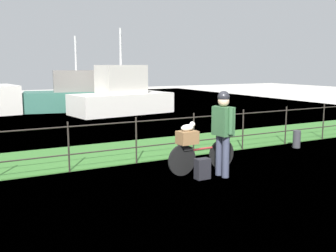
{
  "coord_description": "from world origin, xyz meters",
  "views": [
    {
      "loc": [
        -3.48,
        -5.54,
        2.18
      ],
      "look_at": [
        0.45,
        1.65,
        0.9
      ],
      "focal_mm": 42.09,
      "sensor_mm": 36.0,
      "label": 1
    }
  ],
  "objects_px": {
    "bicycle_main": "(202,156)",
    "terrier_dog": "(188,127)",
    "moored_boat_mid": "(121,96)",
    "moored_boat_far": "(77,96)",
    "mooring_bollard": "(297,139)",
    "cyclist_person": "(223,126)",
    "backpack_on_paving": "(202,169)",
    "wooden_crate": "(187,137)"
  },
  "relations": [
    {
      "from": "terrier_dog",
      "to": "backpack_on_paving",
      "type": "xyz_separation_m",
      "value": [
        0.08,
        -0.39,
        -0.76
      ]
    },
    {
      "from": "wooden_crate",
      "to": "backpack_on_paving",
      "type": "distance_m",
      "value": 0.69
    },
    {
      "from": "cyclist_person",
      "to": "moored_boat_mid",
      "type": "xyz_separation_m",
      "value": [
        2.06,
        10.34,
        -0.22
      ]
    },
    {
      "from": "mooring_bollard",
      "to": "bicycle_main",
      "type": "bearing_deg",
      "value": -167.27
    },
    {
      "from": "bicycle_main",
      "to": "cyclist_person",
      "type": "distance_m",
      "value": 0.82
    },
    {
      "from": "backpack_on_paving",
      "to": "moored_boat_far",
      "type": "bearing_deg",
      "value": -95.46
    },
    {
      "from": "wooden_crate",
      "to": "backpack_on_paving",
      "type": "height_order",
      "value": "wooden_crate"
    },
    {
      "from": "cyclist_person",
      "to": "backpack_on_paving",
      "type": "bearing_deg",
      "value": 175.83
    },
    {
      "from": "backpack_on_paving",
      "to": "moored_boat_far",
      "type": "distance_m",
      "value": 12.57
    },
    {
      "from": "backpack_on_paving",
      "to": "moored_boat_mid",
      "type": "bearing_deg",
      "value": -104.01
    },
    {
      "from": "terrier_dog",
      "to": "moored_boat_mid",
      "type": "height_order",
      "value": "moored_boat_mid"
    },
    {
      "from": "mooring_bollard",
      "to": "moored_boat_mid",
      "type": "height_order",
      "value": "moored_boat_mid"
    },
    {
      "from": "bicycle_main",
      "to": "terrier_dog",
      "type": "height_order",
      "value": "terrier_dog"
    },
    {
      "from": "backpack_on_paving",
      "to": "mooring_bollard",
      "type": "xyz_separation_m",
      "value": [
        3.78,
        1.21,
        0.03
      ]
    },
    {
      "from": "backpack_on_paving",
      "to": "moored_boat_far",
      "type": "height_order",
      "value": "moored_boat_far"
    },
    {
      "from": "backpack_on_paving",
      "to": "moored_boat_far",
      "type": "relative_size",
      "value": 0.08
    },
    {
      "from": "backpack_on_paving",
      "to": "mooring_bollard",
      "type": "height_order",
      "value": "mooring_bollard"
    },
    {
      "from": "bicycle_main",
      "to": "moored_boat_mid",
      "type": "relative_size",
      "value": 0.35
    },
    {
      "from": "bicycle_main",
      "to": "terrier_dog",
      "type": "xyz_separation_m",
      "value": [
        -0.34,
        -0.02,
        0.63
      ]
    },
    {
      "from": "cyclist_person",
      "to": "backpack_on_paving",
      "type": "distance_m",
      "value": 0.92
    },
    {
      "from": "moored_boat_mid",
      "to": "moored_boat_far",
      "type": "relative_size",
      "value": 0.91
    },
    {
      "from": "wooden_crate",
      "to": "moored_boat_far",
      "type": "height_order",
      "value": "moored_boat_far"
    },
    {
      "from": "bicycle_main",
      "to": "wooden_crate",
      "type": "xyz_separation_m",
      "value": [
        -0.36,
        -0.02,
        0.42
      ]
    },
    {
      "from": "cyclist_person",
      "to": "mooring_bollard",
      "type": "xyz_separation_m",
      "value": [
        3.34,
        1.24,
        -0.77
      ]
    },
    {
      "from": "mooring_bollard",
      "to": "moored_boat_mid",
      "type": "xyz_separation_m",
      "value": [
        -1.28,
        9.1,
        0.55
      ]
    },
    {
      "from": "cyclist_person",
      "to": "mooring_bollard",
      "type": "height_order",
      "value": "cyclist_person"
    },
    {
      "from": "terrier_dog",
      "to": "cyclist_person",
      "type": "distance_m",
      "value": 0.68
    },
    {
      "from": "bicycle_main",
      "to": "cyclist_person",
      "type": "xyz_separation_m",
      "value": [
        0.19,
        -0.44,
        0.67
      ]
    },
    {
      "from": "backpack_on_paving",
      "to": "cyclist_person",
      "type": "bearing_deg",
      "value": 175.47
    },
    {
      "from": "wooden_crate",
      "to": "mooring_bollard",
      "type": "relative_size",
      "value": 0.83
    },
    {
      "from": "cyclist_person",
      "to": "moored_boat_mid",
      "type": "height_order",
      "value": "moored_boat_mid"
    },
    {
      "from": "wooden_crate",
      "to": "moored_boat_mid",
      "type": "xyz_separation_m",
      "value": [
        2.61,
        9.92,
        0.02
      ]
    },
    {
      "from": "terrier_dog",
      "to": "mooring_bollard",
      "type": "distance_m",
      "value": 4.02
    },
    {
      "from": "terrier_dog",
      "to": "backpack_on_paving",
      "type": "bearing_deg",
      "value": -77.69
    },
    {
      "from": "wooden_crate",
      "to": "moored_boat_mid",
      "type": "bearing_deg",
      "value": 75.24
    },
    {
      "from": "bicycle_main",
      "to": "backpack_on_paving",
      "type": "height_order",
      "value": "bicycle_main"
    },
    {
      "from": "cyclist_person",
      "to": "backpack_on_paving",
      "type": "relative_size",
      "value": 4.21
    },
    {
      "from": "cyclist_person",
      "to": "moored_boat_mid",
      "type": "relative_size",
      "value": 0.36
    },
    {
      "from": "mooring_bollard",
      "to": "cyclist_person",
      "type": "bearing_deg",
      "value": -159.66
    },
    {
      "from": "terrier_dog",
      "to": "moored_boat_far",
      "type": "xyz_separation_m",
      "value": [
        1.2,
        12.13,
        -0.26
      ]
    },
    {
      "from": "cyclist_person",
      "to": "moored_boat_far",
      "type": "distance_m",
      "value": 12.57
    },
    {
      "from": "mooring_bollard",
      "to": "moored_boat_mid",
      "type": "relative_size",
      "value": 0.1
    }
  ]
}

